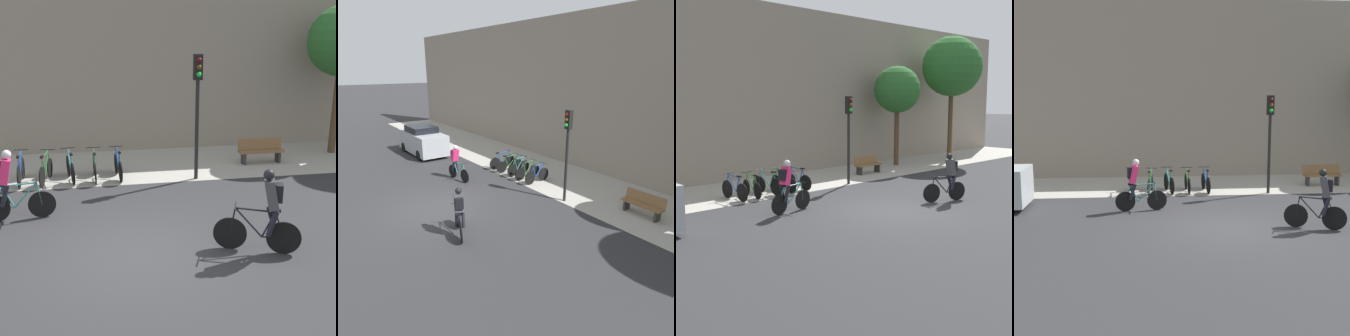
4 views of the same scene
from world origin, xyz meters
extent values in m
plane|color=#2B2B2D|center=(0.00, 0.00, 0.00)|extent=(200.00, 200.00, 0.00)
cube|color=#A39E93|center=(0.00, 6.75, 0.00)|extent=(44.00, 4.50, 0.01)
cube|color=gray|center=(0.00, 9.30, 4.16)|extent=(44.00, 0.60, 8.32)
cylinder|color=black|center=(-2.04, 2.37, 0.34)|extent=(0.68, 0.11, 0.68)
cylinder|color=black|center=(-3.11, 2.25, 0.34)|extent=(0.68, 0.11, 0.68)
cylinder|color=teal|center=(-2.40, 2.32, 0.62)|extent=(0.59, 0.10, 0.62)
cylinder|color=teal|center=(-2.80, 2.28, 0.61)|extent=(0.28, 0.07, 0.58)
cylinder|color=teal|center=(-2.52, 2.31, 0.90)|extent=(0.80, 0.13, 0.07)
cylinder|color=teal|center=(-2.90, 2.27, 0.33)|extent=(0.43, 0.08, 0.05)
cylinder|color=teal|center=(-3.02, 2.26, 0.61)|extent=(0.23, 0.06, 0.56)
cylinder|color=teal|center=(-2.08, 2.36, 0.63)|extent=(0.13, 0.05, 0.59)
cylinder|color=black|center=(-2.13, 2.36, 0.96)|extent=(0.08, 0.46, 0.03)
cube|color=black|center=(-2.92, 2.27, 0.93)|extent=(0.21, 0.10, 0.06)
cube|color=#E52866|center=(-2.82, 2.28, 1.26)|extent=(0.35, 0.35, 0.63)
sphere|color=silver|center=(-2.74, 2.29, 1.67)|extent=(0.24, 0.24, 0.22)
cylinder|color=black|center=(-2.86, 2.16, 0.68)|extent=(0.28, 0.14, 0.56)
cylinder|color=black|center=(-2.88, 2.38, 0.68)|extent=(0.25, 0.14, 0.56)
cube|color=black|center=(-2.96, 2.26, 1.31)|extent=(0.17, 0.27, 0.36)
cylinder|color=black|center=(2.01, -0.13, 0.35)|extent=(0.67, 0.30, 0.71)
cylinder|color=black|center=(3.02, -0.55, 0.35)|extent=(0.67, 0.30, 0.71)
cylinder|color=black|center=(2.35, -0.27, 0.63)|extent=(0.57, 0.27, 0.63)
cylinder|color=black|center=(2.72, -0.43, 0.62)|extent=(0.27, 0.14, 0.58)
cylinder|color=black|center=(2.46, -0.32, 0.92)|extent=(0.76, 0.35, 0.07)
cylinder|color=black|center=(2.81, -0.46, 0.34)|extent=(0.42, 0.20, 0.05)
cylinder|color=black|center=(2.93, -0.51, 0.63)|extent=(0.22, 0.12, 0.56)
cylinder|color=black|center=(2.05, -0.15, 0.64)|extent=(0.13, 0.08, 0.59)
cylinder|color=black|center=(2.09, -0.16, 0.97)|extent=(0.20, 0.44, 0.03)
cube|color=black|center=(2.83, -0.47, 0.94)|extent=(0.22, 0.15, 0.06)
cube|color=#3D3D42|center=(2.74, -0.43, 1.27)|extent=(0.42, 0.42, 0.63)
sphere|color=black|center=(2.67, -0.40, 1.68)|extent=(0.29, 0.29, 0.22)
cylinder|color=black|center=(2.83, -0.35, 0.70)|extent=(0.30, 0.21, 0.56)
cylinder|color=black|center=(2.75, -0.55, 0.70)|extent=(0.26, 0.19, 0.56)
cube|color=black|center=(2.87, -0.49, 1.32)|extent=(0.23, 0.29, 0.36)
cylinder|color=black|center=(-2.97, 5.80, 0.35)|extent=(0.06, 0.70, 0.69)
cylinder|color=black|center=(-2.94, 4.78, 0.35)|extent=(0.06, 0.70, 0.69)
cylinder|color=#1E478C|center=(-2.96, 5.45, 0.63)|extent=(0.06, 0.56, 0.62)
cylinder|color=#1E478C|center=(-2.95, 5.08, 0.61)|extent=(0.05, 0.26, 0.58)
cylinder|color=#1E478C|center=(-2.96, 5.34, 0.91)|extent=(0.06, 0.76, 0.07)
cylinder|color=#1E478C|center=(-2.95, 4.98, 0.34)|extent=(0.05, 0.41, 0.05)
cylinder|color=#1E478C|center=(-2.94, 4.87, 0.62)|extent=(0.04, 0.21, 0.56)
cylinder|color=#1E478C|center=(-2.97, 5.76, 0.64)|extent=(0.04, 0.12, 0.59)
cylinder|color=black|center=(-2.97, 5.72, 0.97)|extent=(0.46, 0.04, 0.03)
cube|color=black|center=(-2.95, 4.96, 0.94)|extent=(0.09, 0.20, 0.06)
cylinder|color=black|center=(-2.13, 5.80, 0.31)|extent=(0.13, 0.62, 0.62)
cylinder|color=black|center=(-2.28, 4.78, 0.31)|extent=(0.13, 0.62, 0.62)
cylinder|color=#2D6B33|center=(-2.18, 5.45, 0.59)|extent=(0.12, 0.57, 0.62)
cylinder|color=#2D6B33|center=(-2.24, 5.07, 0.58)|extent=(0.08, 0.27, 0.58)
cylinder|color=#2D6B33|center=(-2.20, 5.34, 0.88)|extent=(0.15, 0.76, 0.07)
cylinder|color=#2D6B33|center=(-2.25, 4.98, 0.30)|extent=(0.09, 0.41, 0.05)
cylinder|color=#2D6B33|center=(-2.27, 4.87, 0.59)|extent=(0.06, 0.22, 0.56)
cylinder|color=#2D6B33|center=(-2.14, 5.76, 0.60)|extent=(0.05, 0.12, 0.59)
cylinder|color=black|center=(-2.14, 5.72, 0.93)|extent=(0.46, 0.09, 0.03)
cube|color=black|center=(-2.25, 4.96, 0.90)|extent=(0.11, 0.21, 0.06)
cylinder|color=black|center=(-1.54, 5.77, 0.35)|extent=(0.16, 0.69, 0.69)
cylinder|color=black|center=(-1.36, 4.81, 0.35)|extent=(0.16, 0.69, 0.69)
cylinder|color=teal|center=(-1.48, 5.44, 0.63)|extent=(0.14, 0.54, 0.62)
cylinder|color=teal|center=(-1.41, 5.09, 0.61)|extent=(0.08, 0.26, 0.58)
cylinder|color=teal|center=(-1.46, 5.34, 0.91)|extent=(0.17, 0.72, 0.07)
cylinder|color=teal|center=(-1.40, 5.00, 0.34)|extent=(0.10, 0.39, 0.05)
cylinder|color=teal|center=(-1.38, 4.89, 0.62)|extent=(0.07, 0.21, 0.56)
cylinder|color=teal|center=(-1.53, 5.73, 0.64)|extent=(0.06, 0.12, 0.58)
cylinder|color=black|center=(-1.52, 5.70, 0.97)|extent=(0.46, 0.11, 0.03)
cube|color=black|center=(-1.39, 4.98, 0.94)|extent=(0.11, 0.21, 0.06)
cylinder|color=black|center=(-0.71, 5.78, 0.33)|extent=(0.06, 0.65, 0.65)
cylinder|color=black|center=(-0.68, 4.80, 0.33)|extent=(0.06, 0.65, 0.65)
cylinder|color=#2D6B33|center=(-0.70, 5.45, 0.61)|extent=(0.06, 0.54, 0.62)
cylinder|color=#2D6B33|center=(-0.69, 5.08, 0.59)|extent=(0.05, 0.26, 0.58)
cylinder|color=#2D6B33|center=(-0.70, 5.34, 0.89)|extent=(0.07, 0.73, 0.07)
cylinder|color=#2D6B33|center=(-0.69, 4.99, 0.32)|extent=(0.05, 0.40, 0.05)
cylinder|color=#2D6B33|center=(-0.68, 4.89, 0.60)|extent=(0.04, 0.21, 0.56)
cylinder|color=#2D6B33|center=(-0.71, 5.74, 0.62)|extent=(0.04, 0.12, 0.58)
cylinder|color=black|center=(-0.71, 5.70, 0.95)|extent=(0.46, 0.04, 0.03)
cube|color=black|center=(-0.69, 4.97, 0.92)|extent=(0.09, 0.20, 0.06)
cylinder|color=black|center=(0.02, 5.76, 0.33)|extent=(0.09, 0.67, 0.67)
cylinder|color=black|center=(0.09, 4.82, 0.33)|extent=(0.09, 0.67, 0.67)
cylinder|color=#1E478C|center=(0.04, 5.44, 0.62)|extent=(0.08, 0.53, 0.62)
cylinder|color=#1E478C|center=(0.07, 5.09, 0.60)|extent=(0.06, 0.25, 0.58)
cylinder|color=#1E478C|center=(0.05, 5.34, 0.90)|extent=(0.10, 0.71, 0.07)
cylinder|color=#1E478C|center=(0.08, 5.01, 0.33)|extent=(0.06, 0.38, 0.05)
cylinder|color=#1E478C|center=(0.09, 4.90, 0.61)|extent=(0.05, 0.20, 0.56)
cylinder|color=#1E478C|center=(0.02, 5.73, 0.62)|extent=(0.04, 0.11, 0.58)
cylinder|color=black|center=(0.02, 5.69, 0.95)|extent=(0.46, 0.07, 0.03)
cube|color=black|center=(0.08, 4.99, 0.92)|extent=(0.10, 0.21, 0.06)
cylinder|color=black|center=(2.51, 4.73, 1.95)|extent=(0.12, 0.12, 3.89)
cube|color=black|center=(2.51, 4.73, 3.51)|extent=(0.26, 0.20, 0.76)
sphere|color=#590C0C|center=(2.51, 4.60, 3.72)|extent=(0.15, 0.15, 0.15)
sphere|color=#4C380A|center=(2.51, 4.60, 3.51)|extent=(0.15, 0.15, 0.15)
sphere|color=green|center=(2.51, 4.60, 3.30)|extent=(0.15, 0.15, 0.15)
cube|color=brown|center=(5.29, 6.11, 0.45)|extent=(1.65, 0.40, 0.08)
cube|color=brown|center=(5.29, 6.29, 0.69)|extent=(1.65, 0.12, 0.40)
cube|color=#2D2D2D|center=(4.63, 6.11, 0.23)|extent=(0.08, 0.36, 0.45)
cube|color=#2D2D2D|center=(5.95, 6.11, 0.23)|extent=(0.08, 0.36, 0.45)
cylinder|color=#4C3823|center=(8.71, 7.12, 1.73)|extent=(0.28, 0.28, 3.45)
sphere|color=#286028|center=(8.71, 7.12, 4.31)|extent=(2.63, 2.63, 2.63)
cylinder|color=#4C3823|center=(13.14, 6.48, 2.29)|extent=(0.28, 0.28, 4.57)
sphere|color=#286028|center=(13.14, 6.48, 5.76)|extent=(3.66, 3.66, 3.66)
camera|label=1|loc=(-0.75, -7.84, 4.14)|focal=45.00mm
camera|label=2|loc=(11.66, -4.95, 5.56)|focal=35.00mm
camera|label=3|loc=(-11.99, -9.99, 3.77)|focal=50.00mm
camera|label=4|loc=(-2.57, -13.30, 3.90)|focal=50.00mm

